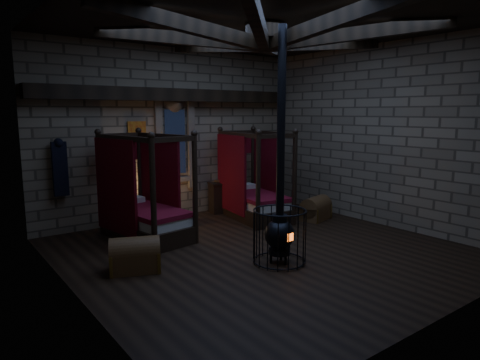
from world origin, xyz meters
TOP-DOWN VIEW (x-y plane):
  - room at (-0.00, 0.09)m, footprint 7.02×7.02m
  - bed_left at (-1.45, 2.16)m, footprint 1.40×2.23m
  - bed_right at (1.47, 2.15)m, footprint 1.40×2.21m
  - trunk_left at (-2.41, 0.46)m, footprint 0.94×0.79m
  - trunk_right at (2.58, 1.07)m, footprint 0.90×0.70m
  - nightstand_left at (-0.71, 3.06)m, footprint 0.55×0.54m
  - nightstand_right at (1.09, 3.12)m, footprint 0.60×0.58m
  - stove at (-0.21, -0.69)m, footprint 0.94×0.94m

SIDE VIEW (x-z plane):
  - trunk_right at x=2.58m, z-range -0.03..0.55m
  - trunk_left at x=-2.41m, z-range -0.03..0.56m
  - nightstand_left at x=-0.71m, z-range -0.07..0.82m
  - nightstand_right at x=1.09m, z-range -0.03..0.85m
  - bed_right at x=1.47m, z-range -0.55..1.61m
  - bed_left at x=-1.45m, z-range -0.55..1.63m
  - stove at x=-0.21m, z-range -1.43..2.62m
  - room at x=0.00m, z-range 1.60..5.89m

